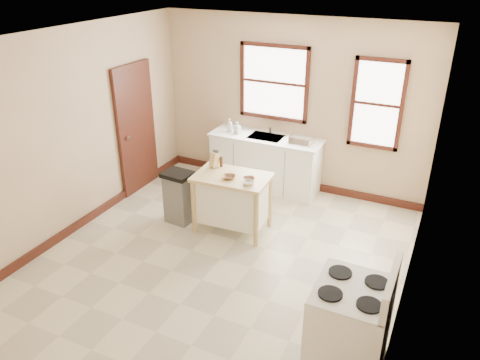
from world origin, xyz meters
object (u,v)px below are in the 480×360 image
at_px(knife_block, 214,160).
at_px(bowl_c, 248,183).
at_px(kitchen_island, 232,203).
at_px(soap_bottle_b, 237,128).
at_px(soap_bottle_a, 230,125).
at_px(dish_rack, 301,140).
at_px(bowl_a, 229,177).
at_px(pepper_grinder, 221,162).
at_px(bowl_b, 249,179).
at_px(gas_stove, 350,317).
at_px(trash_bin, 179,197).

relative_size(knife_block, bowl_c, 1.31).
bearing_deg(kitchen_island, soap_bottle_b, 109.78).
relative_size(soap_bottle_a, kitchen_island, 0.22).
distance_m(soap_bottle_b, kitchen_island, 1.62).
distance_m(dish_rack, kitchen_island, 1.61).
height_order(soap_bottle_b, bowl_a, soap_bottle_b).
xyz_separation_m(pepper_grinder, bowl_a, (0.28, -0.31, -0.05)).
height_order(bowl_b, gas_stove, gas_stove).
height_order(soap_bottle_b, gas_stove, gas_stove).
relative_size(pepper_grinder, bowl_b, 0.99).
distance_m(soap_bottle_a, pepper_grinder, 1.29).
relative_size(knife_block, gas_stove, 0.17).
height_order(kitchen_island, bowl_b, bowl_b).
distance_m(dish_rack, bowl_c, 1.58).
height_order(knife_block, bowl_c, knife_block).
relative_size(soap_bottle_b, bowl_a, 1.17).
relative_size(bowl_b, bowl_c, 0.99).
distance_m(soap_bottle_a, dish_rack, 1.25).
xyz_separation_m(soap_bottle_b, gas_stove, (2.69, -3.16, -0.43)).
height_order(knife_block, bowl_a, knife_block).
bearing_deg(bowl_b, knife_block, 163.21).
bearing_deg(trash_bin, soap_bottle_a, 92.46).
height_order(dish_rack, knife_block, knife_block).
relative_size(bowl_c, trash_bin, 0.19).
bearing_deg(kitchen_island, bowl_b, -8.48).
bearing_deg(knife_block, bowl_b, 1.00).
xyz_separation_m(dish_rack, bowl_c, (-0.19, -1.57, -0.09)).
distance_m(kitchen_island, gas_stove, 2.75).
height_order(pepper_grinder, gas_stove, gas_stove).
bearing_deg(bowl_c, dish_rack, 82.92).
bearing_deg(pepper_grinder, dish_rack, 56.81).
relative_size(kitchen_island, trash_bin, 1.31).
distance_m(knife_block, bowl_c, 0.75).
bearing_deg(dish_rack, bowl_b, -123.66).
bearing_deg(dish_rack, gas_stove, -87.65).
relative_size(kitchen_island, knife_block, 5.19).
xyz_separation_m(knife_block, trash_bin, (-0.44, -0.30, -0.55)).
distance_m(trash_bin, gas_stove, 3.33).
bearing_deg(dish_rack, knife_block, -148.87).
height_order(kitchen_island, gas_stove, gas_stove).
bearing_deg(bowl_b, kitchen_island, 174.83).
bearing_deg(kitchen_island, soap_bottle_a, 114.46).
bearing_deg(gas_stove, pepper_grinder, 140.23).
xyz_separation_m(bowl_a, bowl_b, (0.27, 0.07, -0.00)).
bearing_deg(pepper_grinder, trash_bin, -146.27).
bearing_deg(soap_bottle_b, pepper_grinder, -64.77).
height_order(soap_bottle_a, bowl_a, soap_bottle_a).
distance_m(dish_rack, trash_bin, 2.11).
distance_m(kitchen_island, bowl_a, 0.45).
bearing_deg(knife_block, gas_stove, -20.34).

